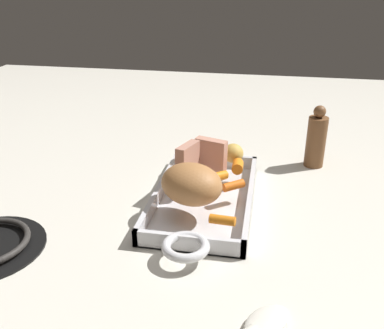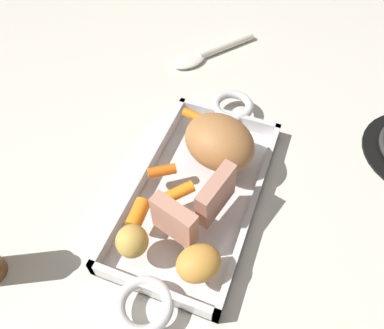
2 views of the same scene
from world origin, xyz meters
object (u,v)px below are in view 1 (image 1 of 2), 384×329
baby_carrot_short (238,166)px  potato_near_roast (233,153)px  roast_slice_thin (187,162)px  baby_carrot_southwest (233,186)px  potato_halved (191,151)px  roast_slice_thick (209,154)px  baby_carrot_long (216,177)px  roasting_dish (204,197)px  pork_roast (192,184)px  pepper_mill (316,139)px  baby_carrot_center_right (222,220)px

baby_carrot_short → potato_near_roast: (-0.05, -0.01, 0.01)m
roast_slice_thin → baby_carrot_southwest: size_ratio=1.71×
roast_slice_thin → potato_halved: 0.10m
roast_slice_thick → baby_carrot_long: 0.07m
roasting_dish → pork_roast: (0.06, -0.01, 0.06)m
baby_carrot_short → pepper_mill: bearing=129.2°
baby_carrot_southwest → roasting_dish: bearing=-92.4°
potato_halved → baby_carrot_short: bearing=68.6°
pork_roast → baby_carrot_center_right: (0.07, 0.07, -0.03)m
roasting_dish → roast_slice_thin: roast_slice_thin is taller
roasting_dish → baby_carrot_center_right: (0.13, 0.05, 0.03)m
baby_carrot_long → potato_near_roast: 0.10m
baby_carrot_short → baby_carrot_center_right: baby_carrot_short is taller
roast_slice_thin → baby_carrot_long: size_ratio=1.44×
baby_carrot_short → baby_carrot_southwest: bearing=-0.5°
roast_slice_thick → roast_slice_thin: bearing=-32.9°
baby_carrot_long → potato_near_roast: potato_near_roast is taller
pepper_mill → baby_carrot_center_right: bearing=-26.8°
baby_carrot_southwest → potato_halved: 0.17m
baby_carrot_center_right → potato_near_roast: potato_near_roast is taller
baby_carrot_long → potato_halved: size_ratio=0.85×
potato_halved → pepper_mill: 0.30m
roasting_dish → pork_roast: pork_roast is taller
pork_roast → potato_halved: 0.20m
potato_near_roast → potato_halved: bearing=-88.0°
baby_carrot_center_right → potato_near_roast: bearing=-178.5°
roast_slice_thick → baby_carrot_southwest: 0.11m
pork_roast → baby_carrot_center_right: pork_roast is taller
potato_near_roast → roast_slice_thin: bearing=-40.3°
baby_carrot_center_right → potato_halved: bearing=-158.5°
potato_halved → roast_slice_thick: bearing=49.1°
roast_slice_thin → baby_carrot_southwest: 0.11m
baby_carrot_long → roasting_dish: bearing=-33.0°
roast_slice_thin → pepper_mill: 0.33m
roast_slice_thin → roast_slice_thick: bearing=147.1°
roast_slice_thick → roasting_dish: bearing=2.5°
roasting_dish → potato_near_roast: bearing=161.1°
baby_carrot_long → pepper_mill: pepper_mill is taller
pepper_mill → potato_near_roast: bearing=-63.2°
roasting_dish → roast_slice_thin: 0.08m
roasting_dish → potato_near_roast: 0.14m
pork_roast → baby_carrot_southwest: bearing=130.9°
roast_slice_thick → pepper_mill: (-0.14, 0.23, -0.00)m
pork_roast → pepper_mill: 0.38m
pepper_mill → roast_slice_thin: bearing=-54.4°
roast_slice_thick → baby_carrot_center_right: roast_slice_thick is taller
pork_roast → baby_carrot_center_right: size_ratio=2.63×
roast_slice_thin → baby_carrot_center_right: roast_slice_thin is taller
roasting_dish → roast_slice_thin: (-0.03, -0.04, 0.06)m
pork_roast → baby_carrot_southwest: 0.10m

